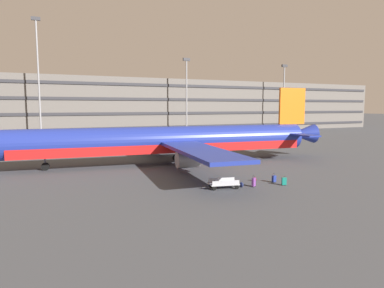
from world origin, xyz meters
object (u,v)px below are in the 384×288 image
Objects in this scene: airliner at (171,141)px; suitcase_large at (284,181)px; suitcase_laid_flat at (274,179)px; baggage_cart at (224,184)px; backpack_small at (255,179)px; suitcase_black at (254,182)px; backpack_red at (241,185)px.

airliner is 16.66m from suitcase_large.
baggage_cart is at bearing -179.30° from suitcase_laid_flat.
suitcase_laid_flat reaches higher than backpack_small.
suitcase_black is 2.18× the size of backpack_small.
baggage_cart is (-1.68, 0.31, 0.21)m from backpack_red.
suitcase_black is (-2.85, 0.72, 0.03)m from suitcase_large.
backpack_red is (-3.90, -0.38, -0.14)m from suitcase_laid_flat.
backpack_red is at bearing 165.75° from suitcase_large.
baggage_cart is at bearing 169.49° from backpack_red.
airliner reaches higher than backpack_small.
airliner is 15.29m from suitcase_black.
backpack_red is (-1.11, 0.29, -0.21)m from suitcase_black.
suitcase_large is at bearing -87.38° from suitcase_laid_flat.
airliner is at bearing 106.28° from backpack_small.
airliner is 12.87× the size of baggage_cart.
backpack_small is (-1.39, 2.62, -0.20)m from suitcase_large.
suitcase_laid_flat is at bearing 0.70° from baggage_cart.
airliner is 49.11× the size of suitcase_laid_flat.
suitcase_black reaches higher than baggage_cart.
airliner is 42.64× the size of suitcase_black.
suitcase_laid_flat is 1.76× the size of backpack_red.
baggage_cart is (-2.79, 0.60, -0.00)m from suitcase_black.
suitcase_black reaches higher than suitcase_large.
backpack_red is at bearing 165.57° from suitcase_black.
suitcase_laid_flat is at bearing 92.62° from suitcase_large.
suitcase_black is 1.15× the size of suitcase_laid_flat.
suitcase_black is at bearing -81.10° from airliner.
suitcase_laid_flat is 3.92m from backpack_red.
airliner is 92.79× the size of backpack_small.
suitcase_large is at bearing -14.25° from backpack_red.
airliner is 49.08× the size of suitcase_large.
backpack_small is (3.80, -13.02, -2.66)m from airliner.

